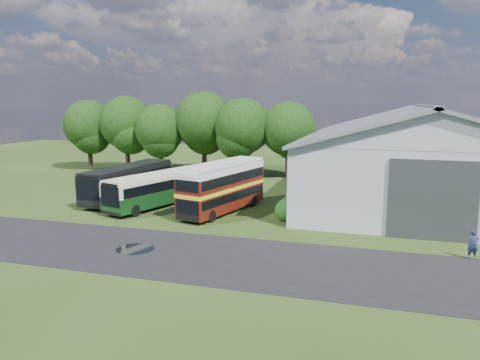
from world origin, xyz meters
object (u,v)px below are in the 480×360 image
(bus_green_single, at_px, (158,189))
(bus_dark_single, at_px, (129,181))
(storage_shed, at_px, (420,153))
(bus_maroon_double, at_px, (223,187))
(visitor_a, at_px, (473,245))

(bus_green_single, bearing_deg, bus_dark_single, 170.24)
(storage_shed, xyz_separation_m, bus_maroon_double, (-14.67, -8.71, -2.23))
(bus_green_single, xyz_separation_m, visitor_a, (22.25, -6.77, -0.63))
(bus_green_single, bearing_deg, storage_shed, 39.55)
(visitor_a, bearing_deg, bus_maroon_double, 150.48)
(storage_shed, relative_size, bus_green_single, 2.46)
(bus_dark_single, bearing_deg, bus_maroon_double, -8.37)
(storage_shed, height_order, bus_green_single, storage_shed)
(bus_dark_single, height_order, visitor_a, bus_dark_single)
(bus_green_single, distance_m, bus_dark_single, 4.18)
(storage_shed, xyz_separation_m, bus_green_single, (-20.36, -8.43, -2.72))
(storage_shed, relative_size, visitor_a, 15.11)
(bus_green_single, xyz_separation_m, bus_dark_single, (-3.73, 1.88, 0.13))
(storage_shed, height_order, bus_dark_single, storage_shed)
(bus_dark_single, bearing_deg, storage_shed, 19.75)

